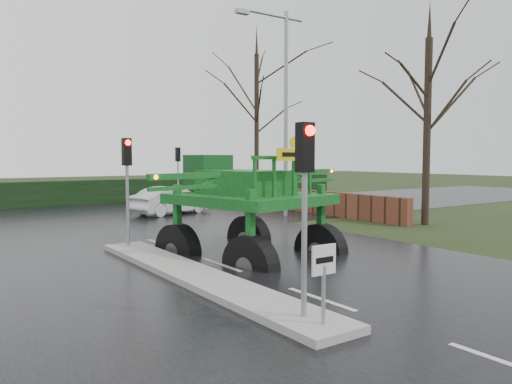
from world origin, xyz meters
TOP-DOWN VIEW (x-y plane):
  - ground at (0.00, 0.00)m, footprint 140.00×140.00m
  - road_main at (0.00, 10.00)m, footprint 14.00×80.00m
  - road_cross at (0.00, 16.00)m, footprint 80.00×12.00m
  - median_island at (-1.30, 3.00)m, footprint 1.20×10.00m
  - hedge_row at (0.00, 24.00)m, footprint 44.00×0.90m
  - brick_wall at (10.50, 16.00)m, footprint 0.40×20.00m
  - keep_left_sign at (-1.30, -1.50)m, footprint 0.50×0.07m
  - traffic_signal_near at (-1.30, -1.01)m, footprint 0.26×0.33m
  - traffic_signal_mid at (-1.30, 7.49)m, footprint 0.26×0.33m
  - traffic_signal_far at (6.50, 20.01)m, footprint 0.26×0.33m
  - street_light_right at (8.19, 12.00)m, footprint 3.85×0.30m
  - tree_right_near at (11.50, 6.00)m, footprint 5.60×5.60m
  - tree_right_far at (13.00, 21.00)m, footprint 7.00×7.00m
  - crop_sprayer at (0.47, 3.54)m, footprint 7.72×5.52m
  - white_sedan at (4.10, 15.84)m, footprint 4.55×2.60m

SIDE VIEW (x-z plane):
  - ground at x=0.00m, z-range 0.00..0.00m
  - white_sedan at x=4.10m, z-range -0.71..0.71m
  - road_main at x=0.00m, z-range -0.01..0.01m
  - road_cross at x=0.00m, z-range 0.00..0.02m
  - median_island at x=-1.30m, z-range 0.01..0.17m
  - brick_wall at x=10.50m, z-range 0.00..1.20m
  - hedge_row at x=0.00m, z-range 0.00..1.50m
  - keep_left_sign at x=-1.30m, z-range 0.38..1.73m
  - crop_sprayer at x=0.47m, z-range -0.12..4.27m
  - traffic_signal_near at x=-1.30m, z-range 0.83..4.35m
  - traffic_signal_mid at x=-1.30m, z-range 0.83..4.35m
  - traffic_signal_far at x=6.50m, z-range 0.83..4.35m
  - tree_right_near at x=11.50m, z-range 0.38..10.02m
  - street_light_right at x=8.19m, z-range 0.99..10.99m
  - tree_right_far at x=13.00m, z-range 0.47..12.52m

